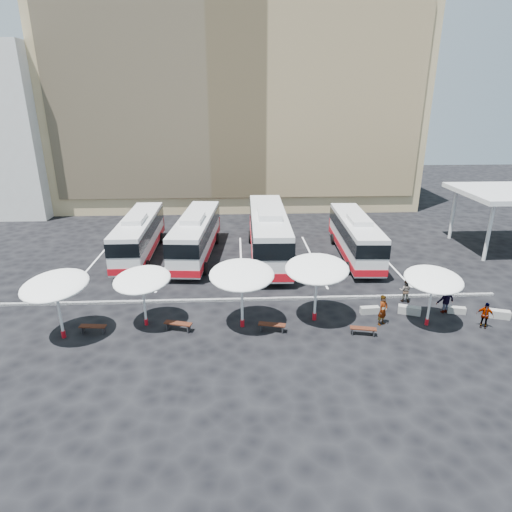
{
  "coord_description": "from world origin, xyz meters",
  "views": [
    {
      "loc": [
        -0.34,
        -25.01,
        12.57
      ],
      "look_at": [
        1.0,
        3.0,
        2.2
      ],
      "focal_mm": 30.0,
      "sensor_mm": 36.0,
      "label": 1
    }
  ],
  "objects_px": {
    "sunshade_0": "(55,286)",
    "conc_bench_1": "(409,310)",
    "passenger_3": "(446,299)",
    "bus_2": "(268,232)",
    "passenger_1": "(405,291)",
    "wood_bench_3": "(363,330)",
    "wood_bench_0": "(93,327)",
    "bus_3": "(355,235)",
    "passenger_2": "(485,315)",
    "bus_1": "(196,234)",
    "conc_bench_0": "(370,310)",
    "bus_0": "(139,234)",
    "passenger_0": "(383,310)",
    "wood_bench_2": "(272,326)",
    "sunshade_4": "(433,280)",
    "conc_bench_2": "(456,310)",
    "conc_bench_3": "(498,314)",
    "sunshade_1": "(142,280)",
    "sunshade_3": "(317,269)",
    "sunshade_2": "(242,275)",
    "wood_bench_1": "(178,325)"
  },
  "relations": [
    {
      "from": "bus_3",
      "to": "passenger_3",
      "type": "height_order",
      "value": "bus_3"
    },
    {
      "from": "conc_bench_0",
      "to": "passenger_0",
      "type": "distance_m",
      "value": 1.6
    },
    {
      "from": "wood_bench_0",
      "to": "conc_bench_2",
      "type": "xyz_separation_m",
      "value": [
        21.82,
        1.36,
        -0.15
      ]
    },
    {
      "from": "wood_bench_3",
      "to": "conc_bench_0",
      "type": "height_order",
      "value": "wood_bench_3"
    },
    {
      "from": "bus_3",
      "to": "passenger_3",
      "type": "bearing_deg",
      "value": -70.84
    },
    {
      "from": "passenger_2",
      "to": "passenger_3",
      "type": "xyz_separation_m",
      "value": [
        -1.42,
        1.95,
        0.15
      ]
    },
    {
      "from": "sunshade_0",
      "to": "wood_bench_0",
      "type": "distance_m",
      "value": 3.23
    },
    {
      "from": "bus_1",
      "to": "sunshade_3",
      "type": "height_order",
      "value": "sunshade_3"
    },
    {
      "from": "bus_2",
      "to": "passenger_1",
      "type": "relative_size",
      "value": 8.81
    },
    {
      "from": "bus_3",
      "to": "wood_bench_2",
      "type": "bearing_deg",
      "value": -120.56
    },
    {
      "from": "sunshade_1",
      "to": "sunshade_3",
      "type": "height_order",
      "value": "sunshade_3"
    },
    {
      "from": "wood_bench_3",
      "to": "conc_bench_0",
      "type": "bearing_deg",
      "value": 65.61
    },
    {
      "from": "passenger_2",
      "to": "conc_bench_2",
      "type": "bearing_deg",
      "value": 139.8
    },
    {
      "from": "wood_bench_2",
      "to": "passenger_3",
      "type": "height_order",
      "value": "passenger_3"
    },
    {
      "from": "bus_1",
      "to": "sunshade_1",
      "type": "height_order",
      "value": "bus_1"
    },
    {
      "from": "sunshade_1",
      "to": "wood_bench_0",
      "type": "bearing_deg",
      "value": -164.59
    },
    {
      "from": "bus_3",
      "to": "sunshade_3",
      "type": "distance_m",
      "value": 12.08
    },
    {
      "from": "sunshade_4",
      "to": "conc_bench_2",
      "type": "distance_m",
      "value": 3.89
    },
    {
      "from": "bus_3",
      "to": "wood_bench_1",
      "type": "height_order",
      "value": "bus_3"
    },
    {
      "from": "passenger_0",
      "to": "sunshade_2",
      "type": "bearing_deg",
      "value": 144.32
    },
    {
      "from": "sunshade_2",
      "to": "passenger_3",
      "type": "bearing_deg",
      "value": 5.32
    },
    {
      "from": "bus_3",
      "to": "sunshade_0",
      "type": "distance_m",
      "value": 23.1
    },
    {
      "from": "wood_bench_1",
      "to": "passenger_0",
      "type": "height_order",
      "value": "passenger_0"
    },
    {
      "from": "wood_bench_2",
      "to": "conc_bench_3",
      "type": "xyz_separation_m",
      "value": [
        13.89,
        0.97,
        -0.12
      ]
    },
    {
      "from": "sunshade_3",
      "to": "conc_bench_2",
      "type": "distance_m",
      "value": 9.5
    },
    {
      "from": "conc_bench_0",
      "to": "conc_bench_2",
      "type": "distance_m",
      "value": 5.4
    },
    {
      "from": "wood_bench_3",
      "to": "wood_bench_0",
      "type": "bearing_deg",
      "value": 176.41
    },
    {
      "from": "bus_2",
      "to": "bus_0",
      "type": "bearing_deg",
      "value": 176.24
    },
    {
      "from": "sunshade_0",
      "to": "sunshade_3",
      "type": "height_order",
      "value": "sunshade_3"
    },
    {
      "from": "sunshade_4",
      "to": "wood_bench_0",
      "type": "bearing_deg",
      "value": -179.99
    },
    {
      "from": "sunshade_2",
      "to": "conc_bench_0",
      "type": "xyz_separation_m",
      "value": [
        7.93,
        1.25,
        -3.06
      ]
    },
    {
      "from": "wood_bench_0",
      "to": "passenger_2",
      "type": "distance_m",
      "value": 22.53
    },
    {
      "from": "passenger_1",
      "to": "bus_3",
      "type": "bearing_deg",
      "value": -60.63
    },
    {
      "from": "sunshade_0",
      "to": "passenger_1",
      "type": "xyz_separation_m",
      "value": [
        20.71,
        3.53,
        -2.41
      ]
    },
    {
      "from": "bus_3",
      "to": "wood_bench_1",
      "type": "distance_m",
      "value": 17.75
    },
    {
      "from": "wood_bench_0",
      "to": "conc_bench_1",
      "type": "relative_size",
      "value": 1.15
    },
    {
      "from": "bus_1",
      "to": "conc_bench_0",
      "type": "height_order",
      "value": "bus_1"
    },
    {
      "from": "passenger_3",
      "to": "conc_bench_1",
      "type": "bearing_deg",
      "value": -11.23
    },
    {
      "from": "wood_bench_0",
      "to": "passenger_0",
      "type": "height_order",
      "value": "passenger_0"
    },
    {
      "from": "sunshade_0",
      "to": "sunshade_2",
      "type": "xyz_separation_m",
      "value": [
        10.0,
        0.76,
        0.1
      ]
    },
    {
      "from": "bus_1",
      "to": "bus_3",
      "type": "relative_size",
      "value": 1.05
    },
    {
      "from": "sunshade_1",
      "to": "wood_bench_0",
      "type": "xyz_separation_m",
      "value": [
        -2.84,
        -0.78,
        -2.54
      ]
    },
    {
      "from": "sunshade_0",
      "to": "conc_bench_3",
      "type": "height_order",
      "value": "sunshade_0"
    },
    {
      "from": "conc_bench_0",
      "to": "bus_0",
      "type": "bearing_deg",
      "value": 145.49
    },
    {
      "from": "conc_bench_0",
      "to": "conc_bench_2",
      "type": "bearing_deg",
      "value": -2.33
    },
    {
      "from": "sunshade_3",
      "to": "wood_bench_3",
      "type": "distance_m",
      "value": 4.27
    },
    {
      "from": "bus_3",
      "to": "conc_bench_0",
      "type": "xyz_separation_m",
      "value": [
        -1.67,
        -10.14,
        -1.64
      ]
    },
    {
      "from": "wood_bench_3",
      "to": "passenger_0",
      "type": "relative_size",
      "value": 0.81
    },
    {
      "from": "conc_bench_0",
      "to": "passenger_1",
      "type": "height_order",
      "value": "passenger_1"
    },
    {
      "from": "sunshade_0",
      "to": "conc_bench_1",
      "type": "height_order",
      "value": "sunshade_0"
    }
  ]
}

